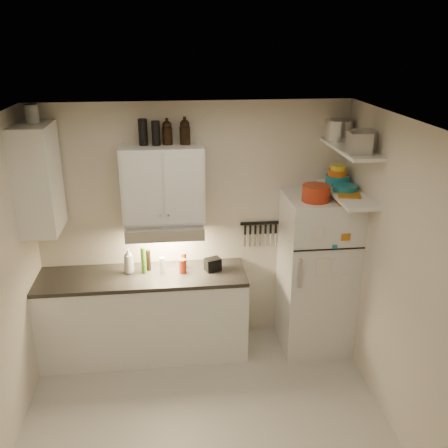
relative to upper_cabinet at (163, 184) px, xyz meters
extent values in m
cube|color=#BBB6AC|center=(0.30, -1.33, -1.84)|extent=(3.20, 3.00, 0.02)
cube|color=silver|center=(0.30, -1.33, 0.78)|extent=(3.20, 3.00, 0.02)
cube|color=beige|center=(0.30, 0.18, -0.53)|extent=(3.20, 0.02, 2.60)
cube|color=beige|center=(1.91, -1.33, -0.53)|extent=(0.02, 3.00, 2.60)
cube|color=white|center=(-0.25, -0.14, -1.39)|extent=(2.10, 0.60, 0.88)
cube|color=#2B2925|center=(-0.25, -0.14, -0.93)|extent=(2.10, 0.62, 0.04)
cube|color=white|center=(0.00, 0.00, 0.00)|extent=(0.80, 0.33, 0.75)
cube|color=white|center=(-1.14, -0.14, 0.12)|extent=(0.33, 0.55, 1.00)
cube|color=silver|center=(0.00, -0.06, -0.44)|extent=(0.76, 0.46, 0.12)
cube|color=silver|center=(1.55, -0.18, -0.98)|extent=(0.70, 0.68, 1.70)
cube|color=white|center=(1.75, -0.31, 0.38)|extent=(0.30, 0.95, 0.03)
cube|color=white|center=(1.75, -0.31, -0.07)|extent=(0.30, 0.95, 0.03)
cube|color=black|center=(1.00, 0.15, -0.51)|extent=(0.42, 0.02, 0.03)
cylinder|color=#A72C13|center=(1.45, -0.30, -0.05)|extent=(0.29, 0.29, 0.15)
cube|color=#B46916|center=(1.74, -0.38, -0.08)|extent=(0.26, 0.30, 0.09)
cylinder|color=silver|center=(1.60, -0.16, -0.08)|extent=(0.07, 0.07, 0.10)
cylinder|color=silver|center=(1.74, 0.03, 0.49)|extent=(0.37, 0.37, 0.20)
cube|color=#AAAAAD|center=(1.82, -0.46, 0.48)|extent=(0.19, 0.17, 0.19)
cube|color=#AAAAAD|center=(1.72, -0.57, 0.48)|extent=(0.20, 0.20, 0.19)
cylinder|color=#187787|center=(1.74, -0.04, 0.00)|extent=(0.24, 0.24, 0.10)
cylinder|color=#D65C14|center=(1.74, -0.04, 0.07)|extent=(0.19, 0.19, 0.06)
cylinder|color=yellow|center=(1.74, -0.04, 0.13)|extent=(0.15, 0.15, 0.05)
cylinder|color=#187787|center=(1.74, -0.26, -0.02)|extent=(0.28, 0.28, 0.06)
cylinder|color=black|center=(-0.05, 0.04, 0.49)|extent=(0.09, 0.09, 0.23)
cylinder|color=black|center=(-0.17, 0.06, 0.50)|extent=(0.09, 0.09, 0.25)
cylinder|color=silver|center=(-1.13, -0.06, 0.71)|extent=(0.16, 0.16, 0.16)
imported|color=white|center=(-0.38, -0.07, -0.75)|extent=(0.16, 0.16, 0.31)
cylinder|color=brown|center=(0.18, -0.02, -0.82)|extent=(0.07, 0.07, 0.17)
cylinder|color=#366318|center=(-0.23, -0.09, -0.77)|extent=(0.06, 0.06, 0.28)
cylinder|color=black|center=(-0.18, -0.03, -0.79)|extent=(0.06, 0.06, 0.22)
cylinder|color=silver|center=(-0.04, -0.09, -0.82)|extent=(0.06, 0.06, 0.16)
cylinder|color=#A72C13|center=(0.16, -0.13, -0.83)|extent=(0.10, 0.10, 0.15)
cube|color=black|center=(0.47, -0.11, -0.84)|extent=(0.18, 0.16, 0.13)
camera|label=1|loc=(0.07, -4.72, 1.37)|focal=40.00mm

